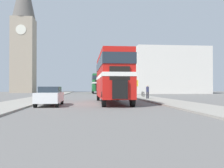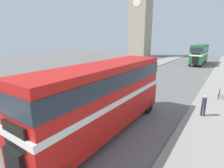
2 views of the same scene
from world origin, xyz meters
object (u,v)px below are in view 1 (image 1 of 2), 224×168
(double_decker_bus, at_px, (112,75))
(car_parked_near, at_px, (50,96))
(bus_distant, at_px, (97,82))
(church_tower, at_px, (24,27))
(pedestrian_walking, at_px, (148,91))
(bicycle_on_pavement, at_px, (143,94))

(double_decker_bus, distance_m, car_parked_near, 6.05)
(bus_distant, distance_m, church_tower, 25.40)
(double_decker_bus, distance_m, pedestrian_walking, 7.67)
(bus_distant, relative_size, car_parked_near, 2.26)
(bus_distant, bearing_deg, car_parked_near, -97.79)
(car_parked_near, bearing_deg, bus_distant, 82.21)
(pedestrian_walking, relative_size, church_tower, 0.05)
(car_parked_near, bearing_deg, bicycle_on_pavement, 53.19)
(bus_distant, distance_m, car_parked_near, 38.62)
(pedestrian_walking, xyz_separation_m, bicycle_on_pavement, (0.74, 5.61, -0.53))
(car_parked_near, distance_m, church_tower, 51.73)
(bus_distant, xyz_separation_m, pedestrian_walking, (4.61, -29.70, -1.60))
(double_decker_bus, relative_size, car_parked_near, 2.40)
(pedestrian_walking, bearing_deg, bus_distant, 98.82)
(pedestrian_walking, relative_size, bicycle_on_pavement, 0.90)
(double_decker_bus, relative_size, pedestrian_walking, 6.96)
(double_decker_bus, distance_m, church_tower, 50.40)
(bus_distant, bearing_deg, church_tower, 154.64)
(car_parked_near, xyz_separation_m, church_tower, (-13.63, 47.16, 16.31))
(pedestrian_walking, distance_m, bicycle_on_pavement, 5.68)
(pedestrian_walking, bearing_deg, bicycle_on_pavement, 82.53)
(pedestrian_walking, bearing_deg, car_parked_near, -139.11)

